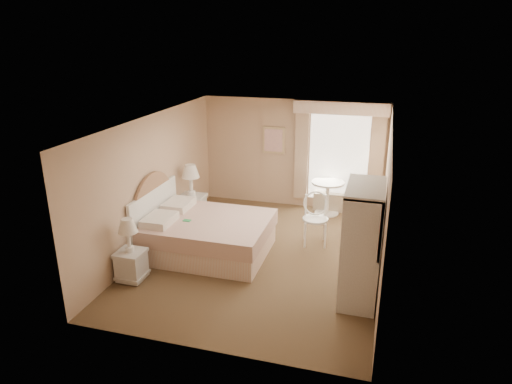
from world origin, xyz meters
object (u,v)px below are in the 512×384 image
(round_table, at_px, (328,192))
(cafe_chair, at_px, (315,214))
(nightstand_near, at_px, (131,258))
(bed, at_px, (201,233))
(nightstand_far, at_px, (192,201))
(armoire, at_px, (361,253))

(round_table, xyz_separation_m, cafe_chair, (-0.03, -1.55, 0.08))
(nightstand_near, height_order, round_table, nightstand_near)
(bed, height_order, nightstand_near, bed)
(nightstand_far, relative_size, round_table, 1.67)
(nightstand_near, bearing_deg, nightstand_far, 90.00)
(bed, height_order, armoire, armoire)
(nightstand_near, relative_size, nightstand_far, 0.84)
(round_table, bearing_deg, cafe_chair, -91.25)
(bed, distance_m, round_table, 3.24)
(bed, distance_m, cafe_chair, 2.21)
(nightstand_near, xyz_separation_m, round_table, (2.72, 3.81, 0.10))
(nightstand_near, xyz_separation_m, armoire, (3.65, 0.51, 0.35))
(nightstand_near, distance_m, nightstand_far, 2.52)
(nightstand_far, bearing_deg, nightstand_near, -90.00)
(bed, relative_size, nightstand_near, 2.11)
(nightstand_far, bearing_deg, round_table, 25.43)
(nightstand_far, xyz_separation_m, round_table, (2.72, 1.30, 0.03))
(nightstand_far, distance_m, armoire, 4.18)
(bed, xyz_separation_m, armoire, (2.93, -0.76, 0.38))
(bed, bearing_deg, cafe_chair, 26.84)
(round_table, bearing_deg, bed, -128.13)
(bed, height_order, round_table, bed)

